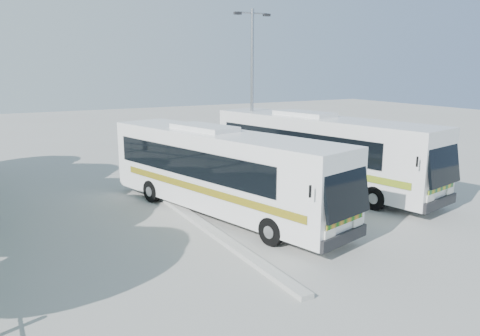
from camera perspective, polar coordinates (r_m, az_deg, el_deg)
ground at (r=17.99m, az=2.59°, el=-6.26°), size 100.00×100.00×0.00m
kerb_divider at (r=18.68m, az=-6.71°, el=-5.38°), size 0.40×16.00×0.15m
coach_main at (r=18.25m, az=-2.35°, el=-0.20°), size 5.25×11.88×3.24m
coach_adjacent at (r=22.54m, az=9.69°, el=2.24°), size 4.99×12.42×3.38m
lamppost at (r=25.03m, az=1.47°, el=10.06°), size 2.10×0.20×8.60m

